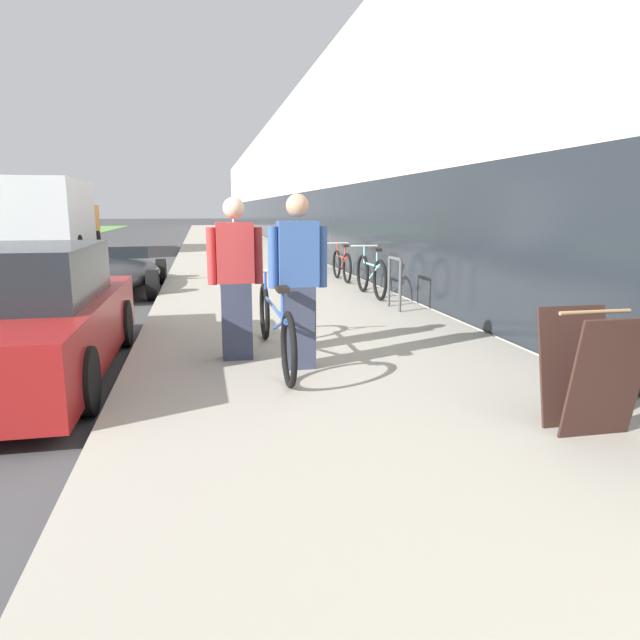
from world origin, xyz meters
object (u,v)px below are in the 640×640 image
at_px(parked_sedan_curbside, 15,319).
at_px(vintage_roadster_curbside, 118,274).
at_px(cruiser_bike_nearest, 371,275).
at_px(moving_truck, 53,217).
at_px(bike_rack_hoop, 395,278).
at_px(person_bystander, 236,279).
at_px(cruiser_bike_farthest, 311,256).
at_px(person_rider, 298,282).
at_px(cruiser_bike_middle, 342,265).
at_px(sandwich_board_sign, 590,371).
at_px(tandem_bicycle, 275,325).

xyz_separation_m(parked_sedan_curbside, vintage_roadster_curbside, (0.16, 6.39, -0.23)).
relative_size(cruiser_bike_nearest, moving_truck, 0.28).
xyz_separation_m(bike_rack_hoop, parked_sedan_curbside, (-4.95, -2.45, -0.03)).
bearing_deg(parked_sedan_curbside, vintage_roadster_curbside, 88.60).
xyz_separation_m(person_bystander, cruiser_bike_farthest, (2.46, 8.61, -0.48)).
bearing_deg(parked_sedan_curbside, person_rider, -13.28).
bearing_deg(parked_sedan_curbside, cruiser_bike_nearest, 38.04).
xyz_separation_m(person_bystander, moving_truck, (-5.83, 17.63, 0.43)).
bearing_deg(cruiser_bike_nearest, bike_rack_hoop, -91.74).
bearing_deg(cruiser_bike_middle, cruiser_bike_farthest, 98.22).
distance_m(bike_rack_hoop, cruiser_bike_middle, 3.85).
xyz_separation_m(bike_rack_hoop, cruiser_bike_nearest, (0.04, 1.46, -0.13)).
relative_size(person_rider, sandwich_board_sign, 1.94).
bearing_deg(parked_sedan_curbside, tandem_bicycle, -7.00).
bearing_deg(tandem_bicycle, moving_truck, 109.30).
bearing_deg(cruiser_bike_farthest, bike_rack_hoop, -87.76).
distance_m(cruiser_bike_nearest, cruiser_bike_farthest, 4.54).
bearing_deg(bike_rack_hoop, vintage_roadster_curbside, 140.54).
xyz_separation_m(cruiser_bike_nearest, sandwich_board_sign, (-0.37, -6.68, 0.06)).
bearing_deg(cruiser_bike_middle, vintage_roadster_curbside, 178.88).
xyz_separation_m(person_rider, parked_sedan_curbside, (-2.84, 0.67, -0.39)).
height_order(bike_rack_hoop, sandwich_board_sign, sandwich_board_sign).
height_order(person_bystander, cruiser_bike_nearest, person_bystander).
xyz_separation_m(cruiser_bike_nearest, parked_sedan_curbside, (-4.99, -3.90, 0.10)).
distance_m(cruiser_bike_nearest, moving_truck, 16.06).
relative_size(bike_rack_hoop, cruiser_bike_farthest, 0.46).
relative_size(person_rider, moving_truck, 0.26).
bearing_deg(person_rider, bike_rack_hoop, 56.01).
distance_m(person_rider, cruiser_bike_middle, 7.32).
relative_size(bike_rack_hoop, sandwich_board_sign, 0.94).
distance_m(cruiser_bike_nearest, vintage_roadster_curbside, 5.44).
bearing_deg(moving_truck, person_bystander, -71.69).
relative_size(person_rider, vintage_roadster_curbside, 0.40).
relative_size(person_bystander, sandwich_board_sign, 1.91).
bearing_deg(cruiser_bike_middle, tandem_bicycle, -109.73).
height_order(person_rider, bike_rack_hoop, person_rider).
relative_size(sandwich_board_sign, parked_sedan_curbside, 0.21).
relative_size(person_bystander, cruiser_bike_farthest, 0.93).
bearing_deg(cruiser_bike_nearest, moving_truck, 122.31).
bearing_deg(cruiser_bike_nearest, tandem_bicycle, -118.99).
distance_m(cruiser_bike_middle, parked_sedan_curbside, 8.05).
relative_size(tandem_bicycle, moving_truck, 0.40).
height_order(sandwich_board_sign, moving_truck, moving_truck).
xyz_separation_m(person_rider, sandwich_board_sign, (1.78, -2.11, -0.43)).
relative_size(cruiser_bike_middle, vintage_roadster_curbside, 0.38).
bearing_deg(bike_rack_hoop, moving_truck, 119.60).
bearing_deg(cruiser_bike_nearest, sandwich_board_sign, -93.16).
height_order(cruiser_bike_farthest, sandwich_board_sign, cruiser_bike_farthest).
relative_size(bike_rack_hoop, vintage_roadster_curbside, 0.19).
relative_size(tandem_bicycle, cruiser_bike_nearest, 1.46).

